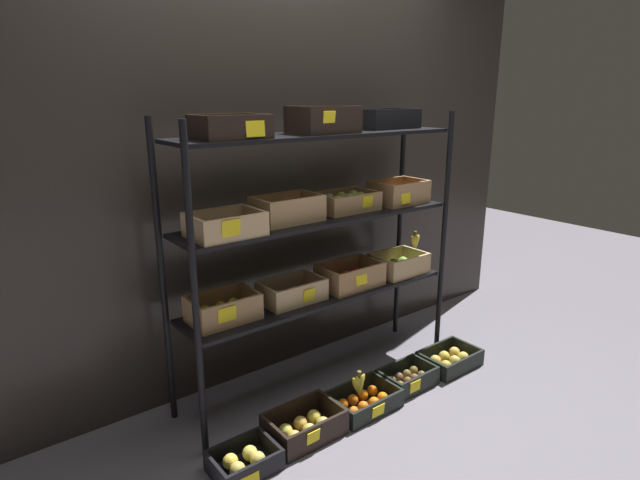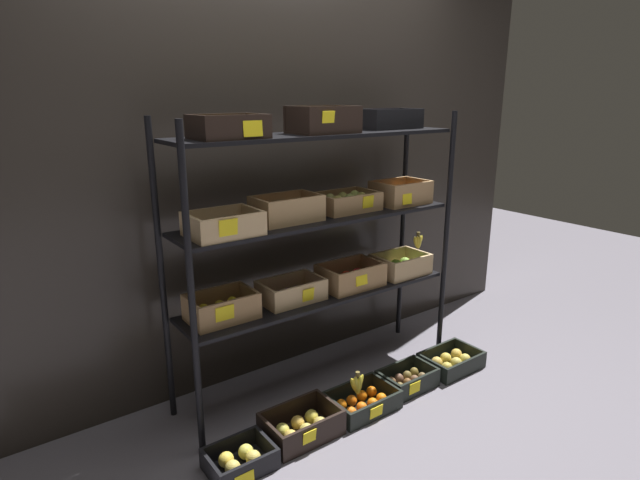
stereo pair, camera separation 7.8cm
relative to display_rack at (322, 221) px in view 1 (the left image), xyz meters
The scene contains 9 objects.
ground_plane 0.99m from the display_rack, 161.18° to the left, with size 10.00×10.00×0.00m, color slate.
storefront_wall 0.54m from the display_rack, 91.36° to the left, with size 4.08×0.12×2.73m, color #2D2823.
display_rack is the anchor object (origin of this frame).
crate_ground_apple_gold 1.27m from the display_rack, 152.51° to the right, with size 0.30×0.23×0.10m.
crate_ground_left_apple_gold 1.08m from the display_rack, 137.19° to the right, with size 0.38×0.26×0.14m.
crate_ground_tangerine 1.02m from the display_rack, 89.43° to the right, with size 0.38×0.26×0.10m.
crate_ground_kiwi 1.07m from the display_rack, 45.16° to the right, with size 0.33×0.22×0.11m.
crate_ground_rightmost_apple_gold 1.26m from the display_rack, 26.23° to the right, with size 0.37×0.25×0.10m.
banana_bunch_loose 0.90m from the display_rack, 95.31° to the right, with size 0.11×0.04×0.14m.
Camera 1 is at (-1.68, -2.17, 1.66)m, focal length 28.87 mm.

